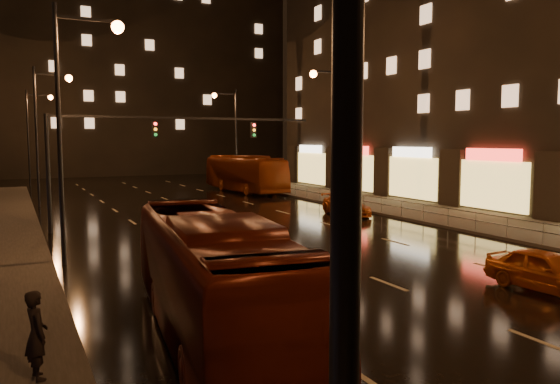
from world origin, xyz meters
The scene contains 11 objects.
ground centered at (0.00, 20.00, 0.00)m, with size 140.00×140.00×0.00m, color black.
sidewalk_right centered at (13.50, 15.00, 0.07)m, with size 7.00×70.00×0.15m, color #38332D.
building_right centered at (26.00, 20.00, 15.00)m, with size 18.00×50.00×30.00m, color black.
building_distant centered at (4.00, 72.00, 18.00)m, with size 44.00×16.00×36.00m, color black.
traffic_signal centered at (-5.06, 20.00, 4.74)m, with size 15.31×0.32×6.20m.
railing_right centered at (10.20, 18.00, 0.90)m, with size 0.05×56.00×1.00m.
bus_red centered at (-6.93, 2.00, 1.52)m, with size 2.55×10.88×3.03m, color #601A0D.
bus_curb centered at (8.23, 36.45, 1.71)m, with size 2.87×12.28×3.42m, color maroon.
taxi_near centered at (4.00, 1.00, 0.68)m, with size 1.59×3.96×1.35m, color #CD5C13.
taxi_far centered at (8.00, 18.88, 0.64)m, with size 1.80×4.44×1.29m, color #BE4F11.
pedestrian_a centered at (-11.00, 0.87, 1.04)m, with size 0.65×0.43×1.78m, color black.
Camera 1 is at (-11.30, -10.60, 4.87)m, focal length 35.00 mm.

